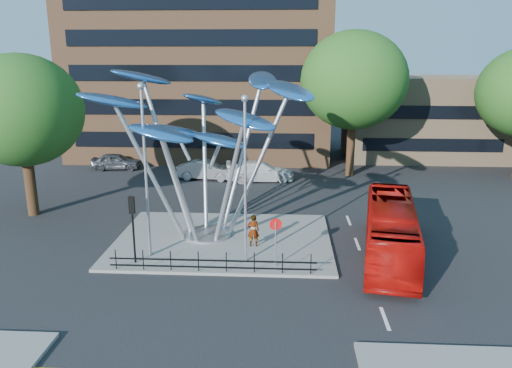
# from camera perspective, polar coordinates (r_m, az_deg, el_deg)

# --- Properties ---
(ground) EXTENTS (120.00, 120.00, 0.00)m
(ground) POSITION_cam_1_polar(r_m,az_deg,el_deg) (22.84, -3.06, -12.11)
(ground) COLOR black
(ground) RESTS_ON ground
(traffic_island) EXTENTS (12.00, 9.00, 0.15)m
(traffic_island) POSITION_cam_1_polar(r_m,az_deg,el_deg) (28.36, -3.75, -6.39)
(traffic_island) COLOR slate
(traffic_island) RESTS_ON ground
(brick_tower) EXTENTS (25.00, 15.00, 30.00)m
(brick_tower) POSITION_cam_1_polar(r_m,az_deg,el_deg) (53.07, -6.13, 19.87)
(brick_tower) COLOR brown
(brick_tower) RESTS_ON ground
(low_building_near) EXTENTS (15.00, 8.00, 8.00)m
(low_building_near) POSITION_cam_1_polar(r_m,az_deg,el_deg) (52.42, 18.52, 7.20)
(low_building_near) COLOR tan
(low_building_near) RESTS_ON ground
(tree_right) EXTENTS (8.80, 8.80, 12.11)m
(tree_right) POSITION_cam_1_polar(r_m,az_deg,el_deg) (42.65, 11.13, 11.53)
(tree_right) COLOR black
(tree_right) RESTS_ON ground
(tree_left) EXTENTS (7.60, 7.60, 10.32)m
(tree_left) POSITION_cam_1_polar(r_m,az_deg,el_deg) (34.54, -25.22, 7.58)
(tree_left) COLOR black
(tree_left) RESTS_ON ground
(leaf_sculpture) EXTENTS (12.72, 9.54, 9.51)m
(leaf_sculpture) POSITION_cam_1_polar(r_m,az_deg,el_deg) (27.48, -6.05, 7.53)
(leaf_sculpture) COLOR #9EA0A5
(leaf_sculpture) RESTS_ON traffic_island
(street_lamp_left) EXTENTS (0.36, 0.36, 8.80)m
(street_lamp_left) POSITION_cam_1_polar(r_m,az_deg,el_deg) (25.19, -12.59, 3.08)
(street_lamp_left) COLOR #9EA0A5
(street_lamp_left) RESTS_ON traffic_island
(street_lamp_right) EXTENTS (0.36, 0.36, 8.30)m
(street_lamp_right) POSITION_cam_1_polar(r_m,az_deg,el_deg) (23.88, -1.25, 2.15)
(street_lamp_right) COLOR #9EA0A5
(street_lamp_right) RESTS_ON traffic_island
(traffic_light_island) EXTENTS (0.28, 0.18, 3.42)m
(traffic_light_island) POSITION_cam_1_polar(r_m,az_deg,el_deg) (25.11, -13.95, -3.53)
(traffic_light_island) COLOR black
(traffic_light_island) RESTS_ON traffic_island
(no_entry_sign_island) EXTENTS (0.60, 0.10, 2.45)m
(no_entry_sign_island) POSITION_cam_1_polar(r_m,az_deg,el_deg) (24.29, 2.25, -5.72)
(no_entry_sign_island) COLOR #9EA0A5
(no_entry_sign_island) RESTS_ON traffic_island
(pedestrian_railing_front) EXTENTS (10.00, 0.06, 1.00)m
(pedestrian_railing_front) POSITION_cam_1_polar(r_m,az_deg,el_deg) (24.25, -5.01, -9.03)
(pedestrian_railing_front) COLOR black
(pedestrian_railing_front) RESTS_ON traffic_island
(red_bus) EXTENTS (4.11, 10.56, 2.87)m
(red_bus) POSITION_cam_1_polar(r_m,az_deg,el_deg) (26.77, 15.13, -5.12)
(red_bus) COLOR #AD0C07
(red_bus) RESTS_ON ground
(pedestrian) EXTENTS (0.69, 0.50, 1.78)m
(pedestrian) POSITION_cam_1_polar(r_m,az_deg,el_deg) (26.94, -0.32, -5.34)
(pedestrian) COLOR gray
(pedestrian) RESTS_ON traffic_island
(parked_car_left) EXTENTS (4.54, 2.21, 1.49)m
(parked_car_left) POSITION_cam_1_polar(r_m,az_deg,el_deg) (46.80, -15.70, 2.51)
(parked_car_left) COLOR #46484E
(parked_car_left) RESTS_ON ground
(parked_car_mid) EXTENTS (5.00, 2.15, 1.60)m
(parked_car_mid) POSITION_cam_1_polar(r_m,az_deg,el_deg) (41.73, -5.69, 1.61)
(parked_car_mid) COLOR #939599
(parked_car_mid) RESTS_ON ground
(parked_car_right) EXTENTS (5.79, 2.96, 1.61)m
(parked_car_right) POSITION_cam_1_polar(r_m,az_deg,el_deg) (41.07, 0.49, 1.47)
(parked_car_right) COLOR silver
(parked_car_right) RESTS_ON ground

